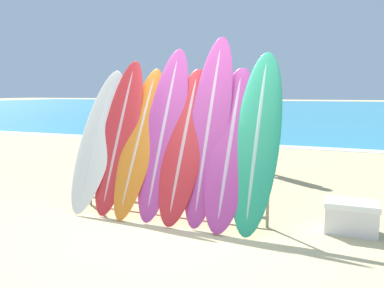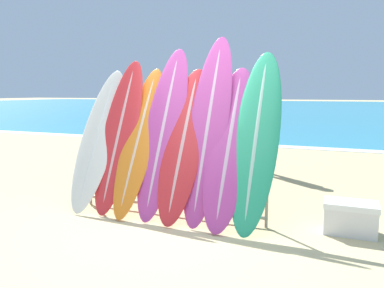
{
  "view_description": "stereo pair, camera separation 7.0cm",
  "coord_description": "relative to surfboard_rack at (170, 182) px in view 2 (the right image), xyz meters",
  "views": [
    {
      "loc": [
        1.8,
        -3.95,
        1.67
      ],
      "look_at": [
        -0.26,
        1.35,
        0.88
      ],
      "focal_mm": 35.0,
      "sensor_mm": 36.0,
      "label": 1
    },
    {
      "loc": [
        1.86,
        -3.92,
        1.67
      ],
      "look_at": [
        -0.26,
        1.35,
        0.88
      ],
      "focal_mm": 35.0,
      "sensor_mm": 36.0,
      "label": 2
    }
  ],
  "objects": [
    {
      "name": "surfboard_slot_6",
      "position": [
        0.81,
        0.06,
        0.54
      ],
      "size": [
        0.59,
        1.19,
        2.02
      ],
      "color": "#B23D8E",
      "rests_on": "ground_plane"
    },
    {
      "name": "surfboard_slot_7",
      "position": [
        1.15,
        0.1,
        0.64
      ],
      "size": [
        0.57,
        1.23,
        2.22
      ],
      "color": "#289E70",
      "rests_on": "ground_plane"
    },
    {
      "name": "ground_plane",
      "position": [
        0.26,
        -0.55,
        -0.47
      ],
      "size": [
        160.0,
        160.0,
        0.0
      ],
      "primitive_type": "plane",
      "color": "tan"
    },
    {
      "name": "surfboard_slot_4",
      "position": [
        0.18,
        0.05,
        0.54
      ],
      "size": [
        0.57,
        1.15,
        2.02
      ],
      "color": "red",
      "rests_on": "ground_plane"
    },
    {
      "name": "surfboard_slot_3",
      "position": [
        -0.15,
        0.13,
        0.69
      ],
      "size": [
        0.56,
        1.18,
        2.31
      ],
      "color": "#B23D8E",
      "rests_on": "ground_plane"
    },
    {
      "name": "person_near_water",
      "position": [
        0.64,
        3.14,
        0.47
      ],
      "size": [
        0.23,
        0.29,
        1.71
      ],
      "rotation": [
        0.0,
        0.0,
        4.58
      ],
      "color": "#A87A5B",
      "rests_on": "ground_plane"
    },
    {
      "name": "surfboard_slot_5",
      "position": [
        0.49,
        0.15,
        0.76
      ],
      "size": [
        0.55,
        1.18,
        2.45
      ],
      "color": "#B23D8E",
      "rests_on": "ground_plane"
    },
    {
      "name": "surfboard_slot_0",
      "position": [
        -1.18,
        0.06,
        0.54
      ],
      "size": [
        0.58,
        1.16,
        2.01
      ],
      "color": "silver",
      "rests_on": "ground_plane"
    },
    {
      "name": "person_mid_beach",
      "position": [
        -0.9,
        2.88,
        0.44
      ],
      "size": [
        0.22,
        0.28,
        1.66
      ],
      "rotation": [
        0.0,
        0.0,
        4.79
      ],
      "color": "tan",
      "rests_on": "ground_plane"
    },
    {
      "name": "ocean_water",
      "position": [
        0.26,
        36.36,
        -0.47
      ],
      "size": [
        120.0,
        60.0,
        0.01
      ],
      "color": "teal",
      "rests_on": "ground_plane"
    },
    {
      "name": "surfboard_slot_2",
      "position": [
        -0.5,
        0.07,
        0.55
      ],
      "size": [
        0.5,
        1.21,
        2.03
      ],
      "color": "orange",
      "rests_on": "ground_plane"
    },
    {
      "name": "surfboard_rack",
      "position": [
        0.0,
        0.0,
        0.0
      ],
      "size": [
        2.67,
        0.04,
        0.86
      ],
      "color": "gray",
      "rests_on": "ground_plane"
    },
    {
      "name": "surfboard_slot_1",
      "position": [
        -0.83,
        0.08,
        0.61
      ],
      "size": [
        0.55,
        1.05,
        2.15
      ],
      "color": "red",
      "rests_on": "ground_plane"
    },
    {
      "name": "cooler_box",
      "position": [
        2.27,
        0.19,
        -0.27
      ],
      "size": [
        0.61,
        0.38,
        0.38
      ],
      "color": "silver",
      "rests_on": "ground_plane"
    }
  ]
}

